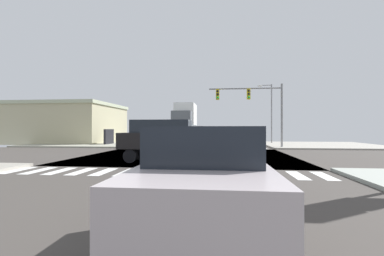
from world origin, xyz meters
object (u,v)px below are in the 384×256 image
Objects in this scene: bank_building at (62,123)px; sedan_middle_4 at (201,132)px; suv_nearside_1 at (162,137)px; suv_farside_2 at (199,131)px; traffic_signal_mast at (252,101)px; box_truck_trailing_1 at (185,123)px; sedan_queued_2 at (206,173)px; street_lamp at (269,108)px; sedan_leading_3 at (195,133)px.

sedan_middle_4 is (16.75, 23.53, -1.44)m from bank_building.
suv_nearside_1 is 35.88m from suv_farside_2.
traffic_signal_mast is 0.45× the size of bank_building.
box_truck_trailing_1 is (-0.00, -19.56, 1.17)m from suv_farside_2.
sedan_middle_4 is at bearing 94.38° from sedan_queued_2.
street_lamp reaches higher than sedan_leading_3.
box_truck_trailing_1 is (-10.12, -2.11, -1.84)m from street_lamp.
sedan_leading_3 is (-4.00, 38.61, 0.00)m from sedan_queued_2.
suv_farside_2 is at bearing -90.00° from sedan_leading_3.
sedan_leading_3 is at bearing -90.00° from box_truck_trailing_1.
sedan_leading_3 is at bearing 90.00° from suv_farside_2.
traffic_signal_mast is at bearing 106.26° from suv_farside_2.
street_lamp is at bearing 120.13° from suv_farside_2.
traffic_signal_mast is 7.87m from street_lamp.
box_truck_trailing_1 reaches higher than suv_farside_2.
traffic_signal_mast is 25.98m from suv_farside_2.
suv_nearside_1 is at bearing 93.20° from box_truck_trailing_1.
box_truck_trailing_1 is at bearing 144.25° from traffic_signal_mast.
box_truck_trailing_1 is 25.60m from sedan_middle_4.
bank_building reaches higher than sedan_leading_3.
sedan_leading_3 is (-7.22, 17.20, -3.42)m from traffic_signal_mast.
street_lamp is 1.58× the size of suv_farside_2.
box_truck_trailing_1 is at bearing 90.00° from suv_farside_2.
sedan_queued_2 and sedan_middle_4 have the same top height.
street_lamp is at bearing -168.21° from box_truck_trailing_1.
suv_farside_2 is at bearing 94.95° from sedan_queued_2.
suv_nearside_1 is 1.00× the size of suv_farside_2.
traffic_signal_mast is at bearing 112.77° from sedan_leading_3.
traffic_signal_mast is at bearing 103.21° from sedan_middle_4.
traffic_signal_mast is 18.96m from sedan_leading_3.
sedan_queued_2 and sedan_leading_3 have the same top height.
sedan_middle_4 is (0.00, 13.56, 0.00)m from sedan_leading_3.
suv_nearside_1 is at bearing -46.09° from bank_building.
street_lamp is 25.75m from sedan_middle_4.
sedan_leading_3 is (-10.12, 9.88, -3.28)m from street_lamp.
box_truck_trailing_1 is 1.67× the size of sedan_middle_4.
bank_building is 3.40× the size of suv_nearside_1.
suv_nearside_1 is at bearing -119.57° from traffic_signal_mast.
sedan_middle_4 is at bearing -90.00° from suv_farside_2.
sedan_queued_2 is at bearing 94.95° from suv_farside_2.
suv_farside_2 is (-7.22, 24.76, -3.14)m from traffic_signal_mast.
sedan_middle_4 is (0.00, 6.01, -0.28)m from suv_farside_2.
bank_building is at bearing -179.83° from street_lamp.
sedan_queued_2 is at bearing 95.91° from sedan_leading_3.
street_lamp is 20.82m from suv_nearside_1.
suv_farside_2 is 1.07× the size of sedan_middle_4.
suv_nearside_1 is (-6.31, -11.12, -3.14)m from traffic_signal_mast.
sedan_queued_2 is 52.33m from sedan_middle_4.
bank_building is (-23.97, 7.23, -1.98)m from traffic_signal_mast.
box_truck_trailing_1 is at bearing 90.00° from sedan_middle_4.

